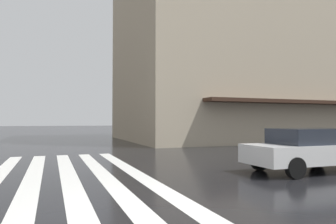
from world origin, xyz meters
TOP-DOWN VIEW (x-y plane):
  - ground_plane at (0.00, 0.00)m, footprint 220.00×220.00m
  - zebra_crossing at (4.00, 1.65)m, footprint 13.00×4.50m
  - haussmann_block_corner at (19.62, -14.33)m, footprint 15.45×21.17m
  - car_white at (2.50, -5.69)m, footprint 1.85×4.10m

SIDE VIEW (x-z plane):
  - ground_plane at x=0.00m, z-range 0.00..0.00m
  - zebra_crossing at x=4.00m, z-range 0.00..0.01m
  - car_white at x=2.50m, z-range 0.05..1.46m
  - haussmann_block_corner at x=19.62m, z-range -0.23..22.02m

